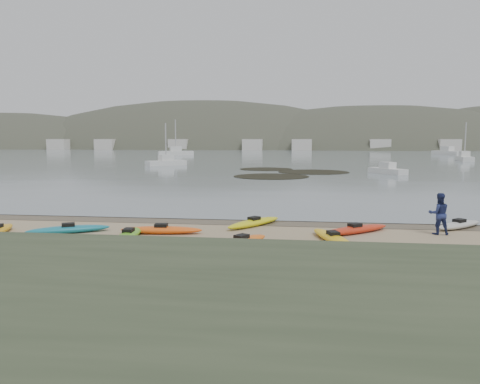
# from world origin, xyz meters

# --- Properties ---
(ground) EXTENTS (600.00, 600.00, 0.00)m
(ground) POSITION_xyz_m (0.00, 0.00, 0.00)
(ground) COLOR tan
(ground) RESTS_ON ground
(wet_sand) EXTENTS (60.00, 60.00, 0.00)m
(wet_sand) POSITION_xyz_m (0.00, -0.30, 0.00)
(wet_sand) COLOR brown
(wet_sand) RESTS_ON ground
(water) EXTENTS (1200.00, 1200.00, 0.00)m
(water) POSITION_xyz_m (0.00, 300.00, 0.01)
(water) COLOR slate
(water) RESTS_ON ground
(bluff) EXTENTS (60.00, 8.00, 2.00)m
(bluff) POSITION_xyz_m (0.00, -17.50, 1.00)
(bluff) COLOR #475138
(bluff) RESTS_ON ground
(kayaks) EXTENTS (23.02, 9.46, 0.34)m
(kayaks) POSITION_xyz_m (-0.64, -3.99, 0.17)
(kayaks) COLOR #5CAF23
(kayaks) RESTS_ON ground
(person_east) EXTENTS (0.92, 0.73, 1.86)m
(person_east) POSITION_xyz_m (9.24, -2.35, 0.93)
(person_east) COLOR navy
(person_east) RESTS_ON ground
(kelp_mats) EXTENTS (14.49, 20.29, 0.04)m
(kelp_mats) POSITION_xyz_m (1.36, 34.35, 0.03)
(kelp_mats) COLOR black
(kelp_mats) RESTS_ON water
(moored_boats) EXTENTS (76.32, 75.58, 1.22)m
(moored_boats) POSITION_xyz_m (7.89, 81.04, 0.55)
(moored_boats) COLOR silver
(moored_boats) RESTS_ON ground
(far_hills) EXTENTS (550.00, 135.00, 80.00)m
(far_hills) POSITION_xyz_m (39.38, 193.97, -15.93)
(far_hills) COLOR #384235
(far_hills) RESTS_ON ground
(far_town) EXTENTS (199.00, 5.00, 4.00)m
(far_town) POSITION_xyz_m (6.00, 145.00, 2.00)
(far_town) COLOR beige
(far_town) RESTS_ON ground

